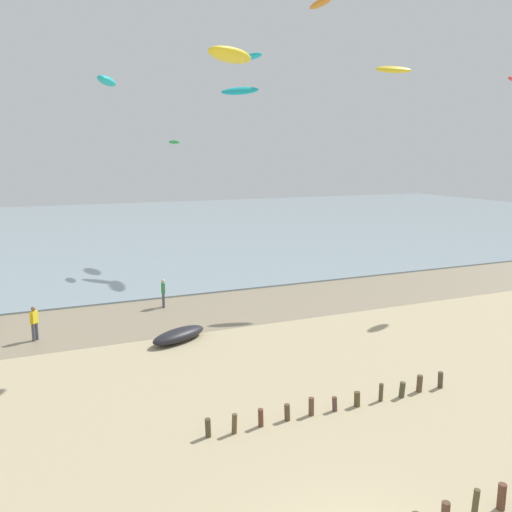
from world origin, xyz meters
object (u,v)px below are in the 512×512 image
Objects in this scene: grounded_kite at (179,335)px; kite_aloft_2 at (393,70)px; kite_aloft_9 at (321,3)px; kite_aloft_11 at (252,56)px; kite_aloft_10 at (240,91)px; kite_aloft_12 at (107,81)px; kite_aloft_7 at (230,55)px; kite_aloft_5 at (174,142)px; person_trailing_behind at (34,322)px; person_by_waterline at (163,292)px.

kite_aloft_2 is at bearing -10.35° from grounded_kite.
grounded_kite is 1.29× the size of kite_aloft_2.
kite_aloft_9 is 1.12× the size of kite_aloft_11.
kite_aloft_10 is 15.88m from kite_aloft_12.
kite_aloft_2 is 0.79× the size of kite_aloft_11.
kite_aloft_12 is at bearing 125.56° from kite_aloft_11.
kite_aloft_10 is 1.22× the size of kite_aloft_12.
kite_aloft_7 is 1.17× the size of kite_aloft_12.
kite_aloft_5 is at bearing 48.70° from grounded_kite.
kite_aloft_9 is 7.31m from kite_aloft_11.
grounded_kite is at bearing -24.20° from person_trailing_behind.
person_by_waterline is 0.62× the size of kite_aloft_12.
grounded_kite is 31.78m from kite_aloft_9.
kite_aloft_9 reaches higher than grounded_kite.
kite_aloft_10 is at bearing -149.51° from kite_aloft_7.
kite_aloft_12 reaches higher than person_trailing_behind.
kite_aloft_11 reaches higher than kite_aloft_7.
kite_aloft_12 is (-18.97, -10.35, -8.45)m from kite_aloft_9.
grounded_kite is 0.91× the size of kite_aloft_9.
kite_aloft_2 is (14.61, -1.63, 13.23)m from person_by_waterline.
kite_aloft_10 is (16.31, 14.08, 13.04)m from person_trailing_behind.
kite_aloft_12 is at bearing 172.93° from person_by_waterline.
grounded_kite is at bearing -145.67° from kite_aloft_12.
person_trailing_behind is at bearing -43.64° from kite_aloft_5.
person_trailing_behind is 0.62× the size of kite_aloft_12.
person_by_waterline is 14.19m from kite_aloft_7.
kite_aloft_7 is at bearing -12.89° from kite_aloft_5.
kite_aloft_2 is 17.29m from kite_aloft_5.
person_trailing_behind is 25.47m from kite_aloft_2.
kite_aloft_12 is at bearing -37.09° from kite_aloft_5.
kite_aloft_10 is (-7.15, 0.20, -7.27)m from kite_aloft_9.
kite_aloft_10 reaches higher than kite_aloft_5.
person_trailing_behind is at bearing 89.98° from kite_aloft_10.
kite_aloft_11 is at bearing 51.64° from person_by_waterline.
kite_aloft_9 is (23.46, 13.89, 20.32)m from person_trailing_behind.
kite_aloft_9 is 1.24× the size of kite_aloft_12.
kite_aloft_9 is at bearing 81.04° from kite_aloft_5.
kite_aloft_5 is at bearing 106.38° from kite_aloft_11.
kite_aloft_12 is at bearing 38.18° from person_trailing_behind.
kite_aloft_10 is 1.10× the size of kite_aloft_11.
person_by_waterline and person_trailing_behind have the same top height.
kite_aloft_2 is at bearing -6.38° from person_by_waterline.
kite_aloft_2 reaches higher than person_trailing_behind.
person_trailing_behind is 25.19m from kite_aloft_10.
kite_aloft_9 is (1.75, 12.31, 7.09)m from kite_aloft_2.
kite_aloft_7 is at bearing -130.16° from kite_aloft_12.
person_by_waterline is 19.78m from kite_aloft_2.
kite_aloft_10 reaches higher than person_trailing_behind.
kite_aloft_12 is (-14.73, -14.99, -4.71)m from kite_aloft_11.
kite_aloft_5 is 0.56× the size of kite_aloft_7.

